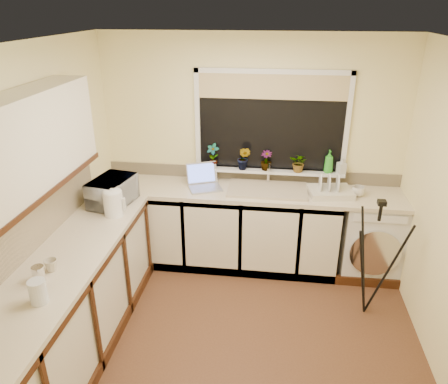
# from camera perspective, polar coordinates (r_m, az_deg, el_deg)

# --- Properties ---
(floor) EXTENTS (3.20, 3.20, 0.00)m
(floor) POSITION_cam_1_polar(r_m,az_deg,el_deg) (3.96, 1.50, -18.86)
(floor) COLOR brown
(floor) RESTS_ON ground
(ceiling) EXTENTS (3.20, 3.20, 0.00)m
(ceiling) POSITION_cam_1_polar(r_m,az_deg,el_deg) (2.92, 2.04, 19.15)
(ceiling) COLOR white
(ceiling) RESTS_ON ground
(wall_back) EXTENTS (3.20, 0.00, 3.20)m
(wall_back) POSITION_cam_1_polar(r_m,az_deg,el_deg) (4.64, 3.64, 5.46)
(wall_back) COLOR #FFF1AA
(wall_back) RESTS_ON ground
(wall_front) EXTENTS (3.20, 0.00, 3.20)m
(wall_front) POSITION_cam_1_polar(r_m,az_deg,el_deg) (2.05, -2.94, -21.99)
(wall_front) COLOR #FFF1AA
(wall_front) RESTS_ON ground
(wall_left) EXTENTS (0.00, 3.00, 3.00)m
(wall_left) POSITION_cam_1_polar(r_m,az_deg,el_deg) (3.75, -23.37, -1.18)
(wall_left) COLOR #FFF1AA
(wall_left) RESTS_ON ground
(base_cabinet_back) EXTENTS (2.55, 0.60, 0.86)m
(base_cabinet_back) POSITION_cam_1_polar(r_m,az_deg,el_deg) (4.72, -0.82, -4.72)
(base_cabinet_back) COLOR silver
(base_cabinet_back) RESTS_ON floor
(base_cabinet_left) EXTENTS (0.54, 2.40, 0.86)m
(base_cabinet_left) POSITION_cam_1_polar(r_m,az_deg,el_deg) (3.79, -19.57, -14.37)
(base_cabinet_left) COLOR silver
(base_cabinet_left) RESTS_ON floor
(worktop_back) EXTENTS (3.20, 0.60, 0.04)m
(worktop_back) POSITION_cam_1_polar(r_m,az_deg,el_deg) (4.49, 3.25, 0.08)
(worktop_back) COLOR beige
(worktop_back) RESTS_ON base_cabinet_back
(worktop_left) EXTENTS (0.60, 2.40, 0.04)m
(worktop_left) POSITION_cam_1_polar(r_m,az_deg,el_deg) (3.54, -20.57, -8.60)
(worktop_left) COLOR beige
(worktop_left) RESTS_ON base_cabinet_left
(upper_cabinet) EXTENTS (0.28, 1.90, 0.70)m
(upper_cabinet) POSITION_cam_1_polar(r_m,az_deg,el_deg) (3.12, -26.50, 4.75)
(upper_cabinet) COLOR silver
(upper_cabinet) RESTS_ON wall_left
(splashback_left) EXTENTS (0.02, 2.40, 0.45)m
(splashback_left) POSITION_cam_1_polar(r_m,az_deg,el_deg) (3.56, -25.26, -4.67)
(splashback_left) COLOR beige
(splashback_left) RESTS_ON wall_left
(splashback_back) EXTENTS (3.20, 0.02, 0.14)m
(splashback_back) POSITION_cam_1_polar(r_m,az_deg,el_deg) (4.72, 3.55, 2.48)
(splashback_back) COLOR beige
(splashback_back) RESTS_ON wall_back
(window_glass) EXTENTS (1.50, 0.02, 1.00)m
(window_glass) POSITION_cam_1_polar(r_m,az_deg,el_deg) (4.53, 6.29, 9.18)
(window_glass) COLOR black
(window_glass) RESTS_ON wall_back
(window_blind) EXTENTS (1.50, 0.02, 0.25)m
(window_blind) POSITION_cam_1_polar(r_m,az_deg,el_deg) (4.42, 6.51, 13.80)
(window_blind) COLOR tan
(window_blind) RESTS_ON wall_back
(windowsill) EXTENTS (1.60, 0.14, 0.03)m
(windowsill) POSITION_cam_1_polar(r_m,az_deg,el_deg) (4.63, 5.99, 2.84)
(windowsill) COLOR white
(windowsill) RESTS_ON wall_back
(sink) EXTENTS (0.82, 0.46, 0.03)m
(sink) POSITION_cam_1_polar(r_m,az_deg,el_deg) (4.47, 5.82, 0.33)
(sink) COLOR tan
(sink) RESTS_ON worktop_back
(faucet) EXTENTS (0.03, 0.03, 0.24)m
(faucet) POSITION_cam_1_polar(r_m,az_deg,el_deg) (4.59, 5.96, 2.44)
(faucet) COLOR silver
(faucet) RESTS_ON worktop_back
(washing_machine) EXTENTS (0.62, 0.60, 0.86)m
(washing_machine) POSITION_cam_1_polar(r_m,az_deg,el_deg) (4.81, 18.92, -5.58)
(washing_machine) COLOR silver
(washing_machine) RESTS_ON floor
(laptop) EXTENTS (0.43, 0.43, 0.23)m
(laptop) POSITION_cam_1_polar(r_m,az_deg,el_deg) (4.53, -2.73, 1.48)
(laptop) COLOR #97989F
(laptop) RESTS_ON worktop_back
(kettle) EXTENTS (0.18, 0.18, 0.23)m
(kettle) POSITION_cam_1_polar(r_m,az_deg,el_deg) (4.03, -14.58, -1.51)
(kettle) COLOR white
(kettle) RESTS_ON worktop_left
(dish_rack) EXTENTS (0.48, 0.39, 0.06)m
(dish_rack) POSITION_cam_1_polar(r_m,az_deg,el_deg) (4.47, 14.00, -0.00)
(dish_rack) COLOR beige
(dish_rack) RESTS_ON worktop_back
(tripod) EXTENTS (0.68, 0.68, 1.17)m
(tripod) POSITION_cam_1_polar(r_m,az_deg,el_deg) (4.10, 19.24, -8.50)
(tripod) COLOR black
(tripod) RESTS_ON floor
(glass_jug) EXTENTS (0.11, 0.11, 0.17)m
(glass_jug) POSITION_cam_1_polar(r_m,az_deg,el_deg) (3.08, -23.62, -12.13)
(glass_jug) COLOR silver
(glass_jug) RESTS_ON worktop_left
(steel_jar) EXTENTS (0.09, 0.09, 0.12)m
(steel_jar) POSITION_cam_1_polar(r_m,az_deg,el_deg) (3.30, -23.55, -9.99)
(steel_jar) COLOR silver
(steel_jar) RESTS_ON worktop_left
(microwave) EXTENTS (0.40, 0.52, 0.26)m
(microwave) POSITION_cam_1_polar(r_m,az_deg,el_deg) (4.25, -14.69, 0.07)
(microwave) COLOR silver
(microwave) RESTS_ON worktop_left
(plant_a) EXTENTS (0.16, 0.14, 0.27)m
(plant_a) POSITION_cam_1_polar(r_m,az_deg,el_deg) (4.62, -1.48, 4.87)
(plant_a) COLOR #999999
(plant_a) RESTS_ON windowsill
(plant_b) EXTENTS (0.17, 0.16, 0.26)m
(plant_b) POSITION_cam_1_polar(r_m,az_deg,el_deg) (4.56, 2.68, 4.52)
(plant_b) COLOR #999999
(plant_b) RESTS_ON windowsill
(plant_c) EXTENTS (0.13, 0.13, 0.21)m
(plant_c) POSITION_cam_1_polar(r_m,az_deg,el_deg) (4.58, 5.65, 4.23)
(plant_c) COLOR #999999
(plant_c) RESTS_ON windowsill
(plant_d) EXTENTS (0.24, 0.22, 0.21)m
(plant_d) POSITION_cam_1_polar(r_m,az_deg,el_deg) (4.57, 10.03, 3.88)
(plant_d) COLOR #999999
(plant_d) RESTS_ON windowsill
(soap_bottle_green) EXTENTS (0.11, 0.11, 0.25)m
(soap_bottle_green) POSITION_cam_1_polar(r_m,az_deg,el_deg) (4.61, 13.85, 3.98)
(soap_bottle_green) COLOR green
(soap_bottle_green) RESTS_ON windowsill
(soap_bottle_clear) EXTENTS (0.10, 0.11, 0.18)m
(soap_bottle_clear) POSITION_cam_1_polar(r_m,az_deg,el_deg) (4.63, 15.45, 3.43)
(soap_bottle_clear) COLOR #999999
(soap_bottle_clear) RESTS_ON windowsill
(cup_back) EXTENTS (0.17, 0.17, 0.10)m
(cup_back) POSITION_cam_1_polar(r_m,az_deg,el_deg) (4.52, 17.50, 0.10)
(cup_back) COLOR beige
(cup_back) RESTS_ON worktop_back
(cup_left) EXTENTS (0.12, 0.12, 0.09)m
(cup_left) POSITION_cam_1_polar(r_m,az_deg,el_deg) (3.39, -22.12, -9.07)
(cup_left) COLOR beige
(cup_left) RESTS_ON worktop_left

